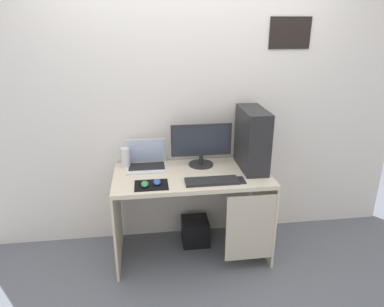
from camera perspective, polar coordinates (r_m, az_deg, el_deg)
ground_plane at (r=3.34m, az=0.00°, el=-15.48°), size 8.00×8.00×0.00m
wall_back at (r=3.12m, az=-0.84°, el=8.32°), size 4.00×0.05×2.60m
desk at (r=3.01m, az=0.35°, el=-6.27°), size 1.30×0.64×0.77m
pc_tower at (r=3.02m, az=9.69°, el=2.29°), size 0.19×0.45×0.52m
monitor at (r=3.05m, az=1.51°, el=1.46°), size 0.52×0.22×0.38m
laptop at (r=3.09m, az=-7.35°, el=-1.36°), size 0.35×0.25×0.24m
speaker at (r=3.10m, az=-10.68°, el=-0.67°), size 0.07×0.07×0.17m
keyboard at (r=2.79m, az=3.21°, el=-4.47°), size 0.42×0.14×0.02m
mousepad at (r=2.76m, az=-6.58°, el=-5.09°), size 0.26×0.20×0.00m
mouse_left at (r=2.77m, az=-5.67°, el=-4.59°), size 0.06×0.10×0.03m
mouse_right at (r=2.74m, az=-7.64°, el=-4.91°), size 0.06×0.10×0.03m
cell_phone at (r=2.85m, az=7.79°, el=-4.30°), size 0.07×0.13×0.01m
subwoofer at (r=3.39m, az=0.51°, el=-12.40°), size 0.24×0.24×0.24m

